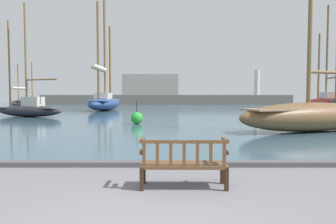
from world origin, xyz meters
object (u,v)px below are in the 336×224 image
object	(u,v)px
sailboat_outer_port	(327,101)
channel_buoy	(137,118)
sailboat_distant_harbor	(311,115)
sailboat_nearest_starboard	(105,100)
sailboat_far_starboard	(26,102)
park_bench	(184,163)
sailboat_outer_starboard	(29,108)

from	to	relation	value
sailboat_outer_port	channel_buoy	distance (m)	29.02
sailboat_distant_harbor	sailboat_nearest_starboard	bearing A→B (deg)	123.77
sailboat_distant_harbor	sailboat_nearest_starboard	xyz separation A→B (m)	(-14.00, 20.94, 0.46)
sailboat_far_starboard	sailboat_distant_harbor	world-z (taller)	sailboat_distant_harbor
park_bench	sailboat_outer_starboard	world-z (taller)	sailboat_outer_starboard
sailboat_outer_starboard	sailboat_nearest_starboard	bearing A→B (deg)	71.58
sailboat_far_starboard	sailboat_nearest_starboard	bearing A→B (deg)	-29.95
park_bench	sailboat_outer_starboard	size ratio (longest dim) A/B	0.18
sailboat_far_starboard	sailboat_outer_starboard	xyz separation A→B (m)	(9.01, -18.39, -0.09)
park_bench	sailboat_far_starboard	distance (m)	41.86
sailboat_far_starboard	sailboat_distant_harbor	xyz separation A→B (m)	(26.70, -28.26, -0.04)
park_bench	sailboat_far_starboard	bearing A→B (deg)	119.09
sailboat_far_starboard	sailboat_outer_port	xyz separation A→B (m)	(39.69, -5.13, 0.30)
sailboat_distant_harbor	sailboat_far_starboard	bearing A→B (deg)	133.38
park_bench	sailboat_outer_port	distance (m)	36.92
channel_buoy	sailboat_outer_starboard	bearing A→B (deg)	145.82
sailboat_nearest_starboard	sailboat_outer_starboard	bearing A→B (deg)	-108.42
sailboat_distant_harbor	channel_buoy	distance (m)	9.20
sailboat_far_starboard	sailboat_nearest_starboard	distance (m)	14.66
sailboat_outer_port	sailboat_distant_harbor	bearing A→B (deg)	-119.33
sailboat_distant_harbor	park_bench	bearing A→B (deg)	-127.35
sailboat_far_starboard	sailboat_distant_harbor	bearing A→B (deg)	-46.62
sailboat_outer_port	channel_buoy	world-z (taller)	sailboat_outer_port
sailboat_distant_harbor	sailboat_outer_port	distance (m)	26.53
park_bench	sailboat_nearest_starboard	size ratio (longest dim) A/B	0.11
park_bench	channel_buoy	world-z (taller)	channel_buoy
sailboat_nearest_starboard	park_bench	bearing A→B (deg)	-75.34
park_bench	sailboat_outer_port	size ratio (longest dim) A/B	0.13
sailboat_far_starboard	sailboat_outer_port	bearing A→B (deg)	-7.37
channel_buoy	sailboat_far_starboard	bearing A→B (deg)	126.49
park_bench	sailboat_nearest_starboard	xyz separation A→B (m)	(-7.65, 29.26, 0.81)
sailboat_far_starboard	sailboat_outer_starboard	bearing A→B (deg)	-63.90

